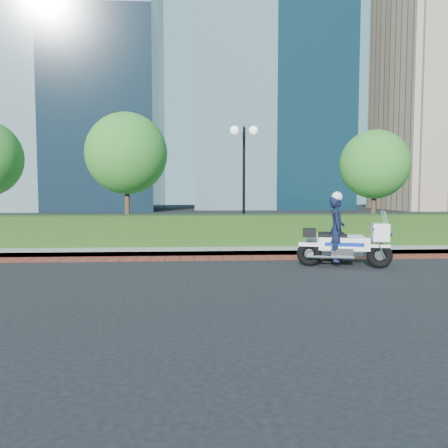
{
  "coord_description": "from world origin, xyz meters",
  "views": [
    {
      "loc": [
        -0.74,
        -11.0,
        1.88
      ],
      "look_at": [
        0.03,
        1.43,
        1.0
      ],
      "focal_mm": 35.0,
      "sensor_mm": 36.0,
      "label": 1
    }
  ],
  "objects": [
    {
      "name": "ground",
      "position": [
        0.0,
        0.0,
        0.0
      ],
      "size": [
        120.0,
        120.0,
        0.0
      ],
      "primitive_type": "plane",
      "color": "black",
      "rests_on": "ground"
    },
    {
      "name": "hedge_main",
      "position": [
        0.0,
        3.6,
        0.65
      ],
      "size": [
        18.0,
        1.2,
        1.0
      ],
      "primitive_type": "cube",
      "color": "black",
      "rests_on": "sidewalk"
    },
    {
      "name": "tower_left",
      "position": [
        -16.0,
        40.0,
        20.0
      ],
      "size": [
        22.0,
        16.0,
        40.0
      ],
      "primitive_type": "cube",
      "color": "black",
      "rests_on": "ground"
    },
    {
      "name": "tree_b",
      "position": [
        -3.5,
        6.5,
        3.43
      ],
      "size": [
        3.2,
        3.2,
        4.89
      ],
      "color": "#332319",
      "rests_on": "sidewalk"
    },
    {
      "name": "lamppost",
      "position": [
        1.0,
        5.2,
        2.96
      ],
      "size": [
        1.02,
        0.7,
        4.21
      ],
      "color": "black",
      "rests_on": "sidewalk"
    },
    {
      "name": "brick_strip",
      "position": [
        0.0,
        1.5,
        0.01
      ],
      "size": [
        60.0,
        1.0,
        0.01
      ],
      "primitive_type": "cube",
      "color": "maroon",
      "rests_on": "ground"
    },
    {
      "name": "tower_center",
      "position": [
        8.0,
        44.0,
        23.0
      ],
      "size": [
        18.0,
        15.0,
        46.0
      ],
      "primitive_type": "cube",
      "color": "black",
      "rests_on": "ground"
    },
    {
      "name": "sidewalk",
      "position": [
        0.0,
        6.0,
        0.07
      ],
      "size": [
        60.0,
        8.0,
        0.15
      ],
      "primitive_type": "cube",
      "color": "gray",
      "rests_on": "ground"
    },
    {
      "name": "police_motorcycle",
      "position": [
        2.98,
        0.16,
        0.66
      ],
      "size": [
        2.34,
        1.98,
        1.92
      ],
      "rotation": [
        0.0,
        0.0,
        -0.26
      ],
      "color": "black",
      "rests_on": "ground"
    },
    {
      "name": "tree_c",
      "position": [
        6.5,
        6.5,
        3.05
      ],
      "size": [
        2.8,
        2.8,
        4.3
      ],
      "color": "#332319",
      "rests_on": "sidewalk"
    }
  ]
}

